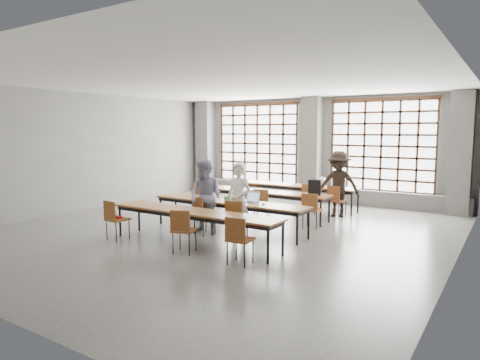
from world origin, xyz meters
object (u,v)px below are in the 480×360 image
at_px(desk_row_b, 260,193).
at_px(student_back, 338,184).
at_px(student_female, 206,197).
at_px(laptop_back, 337,185).
at_px(chair_back_left, 244,190).
at_px(chair_mid_right, 311,207).
at_px(chair_near_mid, 183,227).
at_px(mouse, 263,204).
at_px(backpack, 314,187).
at_px(chair_mid_left, 201,196).
at_px(laptop_front, 251,200).
at_px(desk_row_c, 229,203).
at_px(chair_near_left, 114,216).
at_px(chair_front_right, 236,216).
at_px(desk_row_d, 194,214).
at_px(plastic_bag, 322,182).
at_px(student_male, 238,201).
at_px(phone, 233,202).
at_px(desk_row_a, 294,187).
at_px(chair_back_right, 336,198).
at_px(red_pouch, 118,217).
at_px(chair_back_mid, 310,196).
at_px(chair_mid_centre, 262,202).
at_px(chair_front_left, 202,212).
at_px(chair_near_right, 238,236).

relative_size(desk_row_b, student_back, 2.20).
bearing_deg(student_female, laptop_back, 69.83).
xyz_separation_m(chair_back_left, chair_mid_right, (2.98, -1.69, 0.00)).
height_order(chair_near_mid, mouse, chair_near_mid).
bearing_deg(backpack, desk_row_b, 159.82).
xyz_separation_m(chair_near_mid, student_female, (-0.63, 1.56, 0.33)).
relative_size(chair_mid_left, mouse, 8.98).
bearing_deg(student_female, laptop_front, 36.11).
xyz_separation_m(desk_row_c, chair_near_mid, (0.33, -2.06, -0.13)).
distance_m(chair_near_left, laptop_back, 6.45).
bearing_deg(desk_row_b, chair_front_right, -70.97).
distance_m(chair_mid_right, chair_front_right, 2.12).
height_order(desk_row_d, chair_front_right, chair_front_right).
bearing_deg(student_back, laptop_front, -119.19).
bearing_deg(backpack, plastic_bag, 83.74).
bearing_deg(student_back, plastic_bag, 131.37).
bearing_deg(chair_mid_right, student_male, -118.09).
height_order(desk_row_d, phone, phone).
distance_m(desk_row_a, phone, 3.70).
bearing_deg(chair_mid_right, desk_row_c, -140.51).
xyz_separation_m(chair_back_right, plastic_bag, (-0.68, 0.68, 0.34)).
bearing_deg(plastic_bag, chair_mid_left, -138.86).
distance_m(student_female, red_pouch, 2.00).
distance_m(chair_back_left, chair_back_mid, 2.21).
distance_m(chair_back_right, phone, 3.36).
xyz_separation_m(chair_near_left, phone, (1.78, 1.96, 0.20)).
bearing_deg(chair_near_mid, student_male, 80.08).
height_order(chair_back_left, laptop_front, laptop_front).
distance_m(desk_row_b, mouse, 2.27).
distance_m(desk_row_d, student_back, 4.76).
xyz_separation_m(chair_back_mid, chair_near_mid, (-0.45, -5.02, 0.00)).
bearing_deg(student_back, chair_back_left, 171.99).
bearing_deg(chair_mid_right, chair_mid_left, 179.97).
distance_m(chair_mid_centre, plastic_bag, 2.49).
bearing_deg(chair_front_left, desk_row_d, -62.20).
relative_size(chair_back_right, chair_mid_left, 1.00).
xyz_separation_m(student_male, mouse, (0.35, 0.48, -0.10)).
bearing_deg(desk_row_d, chair_near_mid, -70.37).
height_order(chair_mid_centre, chair_near_right, same).
bearing_deg(desk_row_d, chair_front_left, 117.80).
distance_m(desk_row_a, student_male, 4.14).
bearing_deg(chair_mid_right, chair_near_right, -88.89).
bearing_deg(desk_row_b, chair_mid_left, -158.37).
bearing_deg(chair_back_left, desk_row_a, 24.17).
distance_m(laptop_back, red_pouch, 6.38).
relative_size(chair_mid_centre, chair_mid_right, 1.00).
xyz_separation_m(desk_row_c, phone, (0.18, -0.10, 0.07)).
xyz_separation_m(chair_mid_centre, phone, (0.02, -1.38, 0.20)).
height_order(desk_row_c, laptop_front, laptop_front).
bearing_deg(chair_front_right, laptop_front, 94.52).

